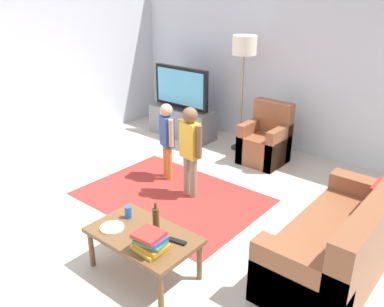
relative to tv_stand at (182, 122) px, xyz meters
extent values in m
plane|color=beige|center=(1.63, -2.30, -0.24)|extent=(7.80, 7.80, 0.00)
cube|color=silver|center=(1.63, 0.70, 1.11)|extent=(6.00, 0.12, 2.70)
cube|color=silver|center=(-1.37, -2.30, 1.11)|extent=(0.12, 6.00, 2.70)
cube|color=#9E2D28|center=(1.36, -1.77, -0.24)|extent=(2.20, 1.60, 0.01)
cube|color=slate|center=(0.00, 0.00, 0.01)|extent=(1.20, 0.44, 0.50)
cube|color=black|center=(0.00, -0.05, -0.14)|extent=(1.10, 0.32, 0.03)
cube|color=black|center=(0.00, -0.02, 0.27)|extent=(0.44, 0.28, 0.03)
cube|color=black|center=(0.00, -0.02, 0.63)|extent=(1.10, 0.07, 0.68)
cube|color=#59B2D8|center=(0.00, -0.06, 0.63)|extent=(1.00, 0.01, 0.58)
cube|color=brown|center=(3.45, -1.78, -0.03)|extent=(0.80, 1.80, 0.42)
cube|color=brown|center=(3.75, -1.78, 0.19)|extent=(0.20, 1.80, 0.86)
cube|color=brown|center=(3.45, -2.58, 0.06)|extent=(0.80, 0.20, 0.60)
cube|color=brown|center=(3.45, -0.98, 0.06)|extent=(0.80, 0.20, 0.60)
cube|color=#B22823|center=(3.60, -1.23, 0.32)|extent=(0.10, 0.32, 0.32)
cube|color=brown|center=(1.68, -0.10, -0.03)|extent=(0.60, 0.60, 0.42)
cube|color=brown|center=(1.68, 0.12, 0.21)|extent=(0.60, 0.16, 0.90)
cube|color=brown|center=(1.44, -0.10, 0.06)|extent=(0.12, 0.60, 0.60)
cube|color=brown|center=(1.92, -0.10, 0.06)|extent=(0.12, 0.60, 0.60)
cylinder|color=#262626|center=(1.10, 0.15, -0.23)|extent=(0.28, 0.28, 0.02)
cylinder|color=#99844C|center=(1.10, 0.15, 0.52)|extent=(0.03, 0.03, 1.50)
cylinder|color=silver|center=(1.10, 0.15, 1.40)|extent=(0.36, 0.36, 0.28)
cylinder|color=orange|center=(0.89, -1.37, -0.01)|extent=(0.08, 0.08, 0.48)
cylinder|color=orange|center=(0.99, -1.41, -0.01)|extent=(0.08, 0.08, 0.48)
cube|color=#2D478C|center=(0.94, -1.39, 0.44)|extent=(0.26, 0.21, 0.41)
sphere|color=tan|center=(0.94, -1.39, 0.73)|extent=(0.17, 0.17, 0.17)
cylinder|color=tan|center=(0.81, -1.33, 0.46)|extent=(0.06, 0.06, 0.37)
cylinder|color=tan|center=(1.07, -1.45, 0.46)|extent=(0.06, 0.06, 0.37)
cylinder|color=gray|center=(1.43, -1.56, 0.02)|extent=(0.09, 0.09, 0.52)
cylinder|color=gray|center=(1.56, -1.58, 0.02)|extent=(0.09, 0.09, 0.52)
cube|color=gold|center=(1.50, -1.57, 0.50)|extent=(0.27, 0.17, 0.45)
sphere|color=brown|center=(1.50, -1.57, 0.82)|extent=(0.19, 0.19, 0.19)
cylinder|color=brown|center=(1.34, -1.55, 0.52)|extent=(0.07, 0.07, 0.40)
cylinder|color=brown|center=(1.65, -1.59, 0.52)|extent=(0.07, 0.07, 0.40)
cube|color=brown|center=(2.12, -2.98, 0.16)|extent=(1.00, 0.60, 0.04)
cylinder|color=brown|center=(1.67, -3.23, -0.05)|extent=(0.05, 0.05, 0.38)
cylinder|color=brown|center=(2.57, -3.23, -0.05)|extent=(0.05, 0.05, 0.38)
cylinder|color=brown|center=(1.67, -2.73, -0.05)|extent=(0.05, 0.05, 0.38)
cylinder|color=brown|center=(2.57, -2.73, -0.05)|extent=(0.05, 0.05, 0.38)
cube|color=yellow|center=(2.34, -3.11, 0.19)|extent=(0.28, 0.22, 0.03)
cube|color=orange|center=(2.36, -3.10, 0.23)|extent=(0.27, 0.21, 0.04)
cube|color=#388C4C|center=(2.35, -3.10, 0.26)|extent=(0.28, 0.20, 0.03)
cube|color=#334CA5|center=(2.34, -3.10, 0.30)|extent=(0.26, 0.17, 0.04)
cube|color=red|center=(2.34, -3.11, 0.33)|extent=(0.25, 0.23, 0.04)
cylinder|color=#4C3319|center=(2.17, -2.86, 0.29)|extent=(0.06, 0.06, 0.22)
cylinder|color=#4C3319|center=(2.17, -2.86, 0.43)|extent=(0.02, 0.02, 0.06)
cube|color=black|center=(2.44, -2.88, 0.19)|extent=(0.18, 0.08, 0.02)
cylinder|color=#2659B2|center=(1.82, -2.88, 0.24)|extent=(0.07, 0.07, 0.12)
cylinder|color=white|center=(1.84, -3.10, 0.18)|extent=(0.22, 0.22, 0.02)
cube|color=silver|center=(1.86, -3.10, 0.19)|extent=(0.15, 0.04, 0.01)
camera|label=1|loc=(4.41, -5.04, 2.25)|focal=37.84mm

